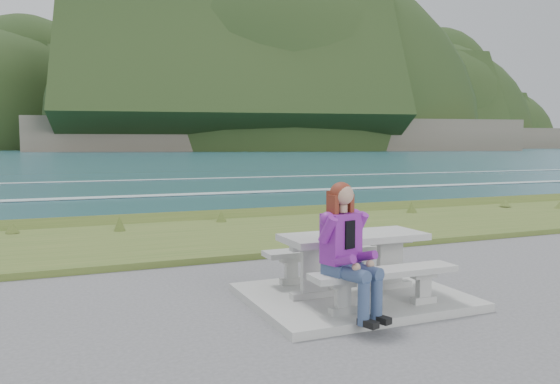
{
  "coord_description": "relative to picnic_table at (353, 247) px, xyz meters",
  "views": [
    {
      "loc": [
        -3.43,
        -5.84,
        1.96
      ],
      "look_at": [
        -0.49,
        1.2,
        1.29
      ],
      "focal_mm": 35.0,
      "sensor_mm": 36.0,
      "label": 1
    }
  ],
  "objects": [
    {
      "name": "bench_seaward",
      "position": [
        0.0,
        0.7,
        -0.23
      ],
      "size": [
        1.8,
        0.35,
        0.45
      ],
      "color": "#AEAEA9",
      "rests_on": "concrete_slab"
    },
    {
      "name": "ocean",
      "position": [
        -0.0,
        25.09,
        -2.42
      ],
      "size": [
        1600.0,
        1600.0,
        0.09
      ],
      "color": "#204F5B",
      "rests_on": "ground"
    },
    {
      "name": "concrete_slab",
      "position": [
        -0.0,
        0.0,
        -0.63
      ],
      "size": [
        2.6,
        2.1,
        0.1
      ],
      "primitive_type": "cube",
      "color": "#AEAEA9",
      "rests_on": "ground"
    },
    {
      "name": "seated_woman",
      "position": [
        -0.51,
        -0.83,
        -0.05
      ],
      "size": [
        0.6,
        0.81,
        1.45
      ],
      "rotation": [
        0.0,
        0.0,
        0.3
      ],
      "color": "navy",
      "rests_on": "concrete_slab"
    },
    {
      "name": "picnic_table",
      "position": [
        0.0,
        0.0,
        0.0
      ],
      "size": [
        1.8,
        0.75,
        0.75
      ],
      "color": "#AEAEA9",
      "rests_on": "concrete_slab"
    },
    {
      "name": "shore_drop",
      "position": [
        -0.0,
        7.9,
        -0.68
      ],
      "size": [
        160.0,
        0.8,
        2.2
      ],
      "primitive_type": "cube",
      "color": "#615948",
      "rests_on": "ground"
    },
    {
      "name": "bench_landward",
      "position": [
        0.0,
        -0.7,
        -0.23
      ],
      "size": [
        1.8,
        0.35,
        0.45
      ],
      "color": "#AEAEA9",
      "rests_on": "concrete_slab"
    },
    {
      "name": "grass_verge",
      "position": [
        -0.0,
        5.0,
        -0.68
      ],
      "size": [
        160.0,
        4.5,
        0.22
      ],
      "primitive_type": "cube",
      "color": "#3D5B22",
      "rests_on": "ground"
    },
    {
      "name": "headland_range",
      "position": [
        190.18,
        398.14,
        9.28
      ],
      "size": [
        729.83,
        363.95,
        230.7
      ],
      "color": "#615948",
      "rests_on": "ground"
    }
  ]
}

